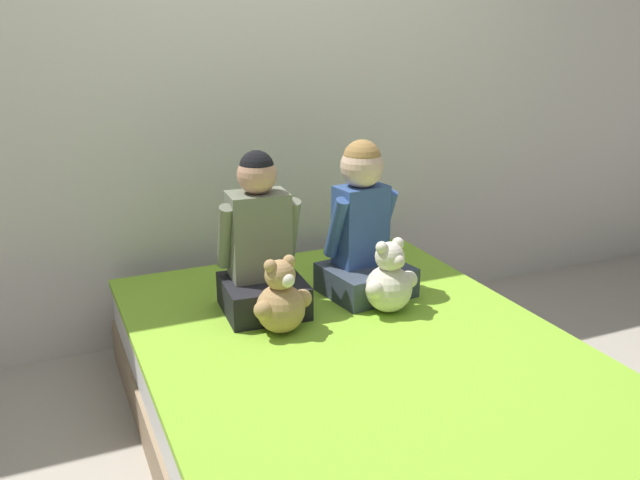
# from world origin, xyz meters

# --- Properties ---
(ground_plane) EXTENTS (14.00, 14.00, 0.00)m
(ground_plane) POSITION_xyz_m (0.00, 0.00, 0.00)
(ground_plane) COLOR #B2A899
(wall_behind_bed) EXTENTS (8.00, 0.06, 2.50)m
(wall_behind_bed) POSITION_xyz_m (0.00, 1.13, 1.25)
(wall_behind_bed) COLOR silver
(wall_behind_bed) RESTS_ON ground_plane
(bed) EXTENTS (1.49, 1.98, 0.39)m
(bed) POSITION_xyz_m (0.00, 0.00, 0.19)
(bed) COLOR #997F60
(bed) RESTS_ON ground_plane
(child_on_left) EXTENTS (0.33, 0.33, 0.63)m
(child_on_left) POSITION_xyz_m (-0.22, 0.42, 0.65)
(child_on_left) COLOR black
(child_on_left) RESTS_ON bed
(child_on_right) EXTENTS (0.37, 0.34, 0.64)m
(child_on_right) POSITION_xyz_m (0.23, 0.42, 0.67)
(child_on_right) COLOR #384251
(child_on_right) RESTS_ON bed
(teddy_bear_held_by_left_child) EXTENTS (0.24, 0.18, 0.29)m
(teddy_bear_held_by_left_child) POSITION_xyz_m (-0.22, 0.20, 0.51)
(teddy_bear_held_by_left_child) COLOR tan
(teddy_bear_held_by_left_child) RESTS_ON bed
(teddy_bear_held_by_right_child) EXTENTS (0.24, 0.18, 0.29)m
(teddy_bear_held_by_right_child) POSITION_xyz_m (0.23, 0.20, 0.52)
(teddy_bear_held_by_right_child) COLOR silver
(teddy_bear_held_by_right_child) RESTS_ON bed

